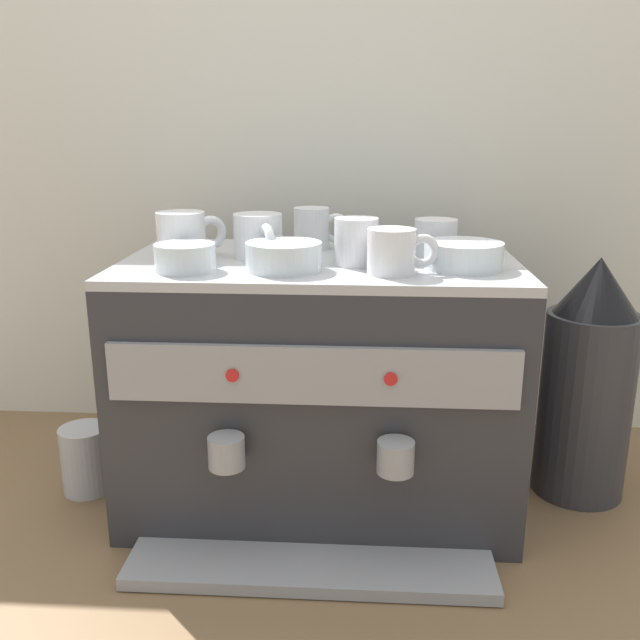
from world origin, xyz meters
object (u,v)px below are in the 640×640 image
object	(u,v)px
ceramic_bowl_3	(372,243)
ceramic_bowl_0	(463,256)
ceramic_bowl_1	(284,257)
coffee_grinder	(587,383)
espresso_machine	(320,383)
milk_pitcher	(86,459)
ceramic_cup_1	(359,242)
ceramic_cup_5	(394,251)
ceramic_bowl_2	(185,258)
ceramic_cup_2	(184,235)
ceramic_cup_3	(259,237)
ceramic_cup_0	(435,237)
ceramic_cup_4	(314,228)

from	to	relation	value
ceramic_bowl_3	ceramic_bowl_0	bearing A→B (deg)	-42.48
ceramic_bowl_1	coffee_grinder	size ratio (longest dim) A/B	0.27
espresso_machine	milk_pitcher	world-z (taller)	espresso_machine
ceramic_bowl_1	coffee_grinder	xyz separation A→B (m)	(0.54, 0.14, -0.25)
ceramic_bowl_3	coffee_grinder	xyz separation A→B (m)	(0.40, -0.02, -0.25)
ceramic_cup_1	ceramic_bowl_0	bearing A→B (deg)	-6.02
ceramic_bowl_3	coffee_grinder	distance (m)	0.47
ceramic_bowl_0	ceramic_cup_5	bearing A→B (deg)	-157.06
ceramic_bowl_2	ceramic_cup_2	bearing A→B (deg)	104.90
ceramic_cup_1	espresso_machine	bearing A→B (deg)	146.39
ceramic_cup_3	ceramic_bowl_3	world-z (taller)	ceramic_cup_3
ceramic_bowl_2	coffee_grinder	xyz separation A→B (m)	(0.69, 0.16, -0.25)
milk_pitcher	ceramic_cup_5	bearing A→B (deg)	-9.85
ceramic_bowl_0	coffee_grinder	size ratio (longest dim) A/B	0.28
ceramic_bowl_1	milk_pitcher	world-z (taller)	ceramic_bowl_1
ceramic_cup_3	espresso_machine	bearing A→B (deg)	0.94
ceramic_cup_1	ceramic_cup_0	bearing A→B (deg)	37.46
espresso_machine	milk_pitcher	xyz separation A→B (m)	(-0.44, -0.01, -0.16)
ceramic_cup_4	ceramic_bowl_0	xyz separation A→B (m)	(0.25, -0.16, -0.02)
ceramic_bowl_2	milk_pitcher	xyz separation A→B (m)	(-0.24, 0.10, -0.41)
ceramic_cup_4	ceramic_bowl_1	xyz separation A→B (m)	(-0.03, -0.19, -0.02)
espresso_machine	ceramic_cup_3	bearing A→B (deg)	-179.06
ceramic_bowl_0	ceramic_bowl_1	xyz separation A→B (m)	(-0.28, -0.03, 0.00)
ceramic_cup_0	ceramic_cup_5	world-z (taller)	ceramic_cup_5
espresso_machine	ceramic_cup_2	xyz separation A→B (m)	(-0.23, -0.01, 0.27)
ceramic_cup_2	ceramic_cup_5	bearing A→B (deg)	-15.94
ceramic_cup_3	ceramic_bowl_0	world-z (taller)	ceramic_cup_3
ceramic_cup_4	milk_pitcher	size ratio (longest dim) A/B	0.82
ceramic_cup_3	ceramic_cup_5	world-z (taller)	ceramic_cup_3
ceramic_cup_0	ceramic_bowl_3	size ratio (longest dim) A/B	1.01
ceramic_cup_3	ceramic_cup_4	xyz separation A→B (m)	(0.09, 0.10, -0.00)
ceramic_bowl_1	ceramic_bowl_0	bearing A→B (deg)	6.17
ceramic_cup_5	coffee_grinder	bearing A→B (deg)	23.28
espresso_machine	ceramic_cup_3	world-z (taller)	ceramic_cup_3
ceramic_cup_2	ceramic_bowl_2	distance (m)	0.11
ceramic_cup_1	ceramic_bowl_1	bearing A→B (deg)	-157.62
ceramic_bowl_0	coffee_grinder	xyz separation A→B (m)	(0.25, 0.11, -0.25)
ceramic_bowl_0	coffee_grinder	distance (m)	0.38
ceramic_cup_0	ceramic_cup_3	distance (m)	0.31
ceramic_cup_2	ceramic_cup_5	size ratio (longest dim) A/B	1.00
ceramic_cup_4	ceramic_cup_0	bearing A→B (deg)	-11.53
ceramic_cup_1	ceramic_cup_4	xyz separation A→B (m)	(-0.08, 0.15, -0.00)
coffee_grinder	ceramic_cup_5	bearing A→B (deg)	-156.72
ceramic_bowl_0	milk_pitcher	distance (m)	0.79
ceramic_cup_4	ceramic_bowl_2	bearing A→B (deg)	-131.58
coffee_grinder	ceramic_cup_1	bearing A→B (deg)	-167.62
espresso_machine	ceramic_bowl_3	distance (m)	0.27
milk_pitcher	ceramic_bowl_1	bearing A→B (deg)	-11.69
ceramic_cup_1	milk_pitcher	size ratio (longest dim) A/B	0.87
espresso_machine	ceramic_bowl_2	bearing A→B (deg)	-151.90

